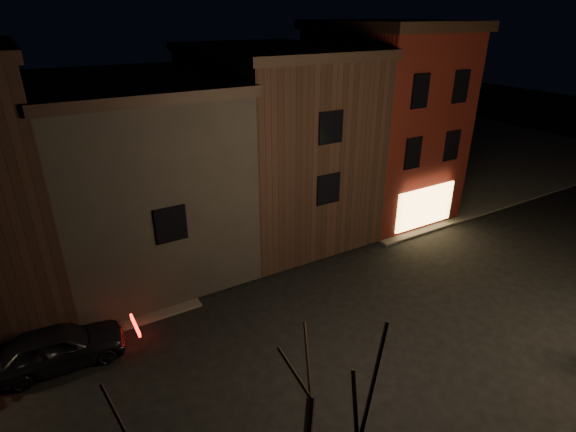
# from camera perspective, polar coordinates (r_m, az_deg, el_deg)

# --- Properties ---
(ground) EXTENTS (120.00, 120.00, 0.00)m
(ground) POSITION_cam_1_polar(r_m,az_deg,el_deg) (17.69, 11.22, -14.46)
(ground) COLOR black
(ground) RESTS_ON ground
(sidewalk_far_right) EXTENTS (30.00, 30.00, 0.12)m
(sidewalk_far_right) POSITION_cam_1_polar(r_m,az_deg,el_deg) (43.55, 13.79, 9.21)
(sidewalk_far_right) COLOR #2D2B28
(sidewalk_far_right) RESTS_ON ground
(corner_building) EXTENTS (6.50, 8.50, 10.50)m
(corner_building) POSITION_cam_1_polar(r_m,az_deg,el_deg) (26.85, 11.73, 11.95)
(corner_building) COLOR #4E120E
(corner_building) RESTS_ON ground
(row_building_a) EXTENTS (7.30, 10.30, 9.40)m
(row_building_a) POSITION_cam_1_polar(r_m,az_deg,el_deg) (24.07, -1.85, 9.63)
(row_building_a) COLOR black
(row_building_a) RESTS_ON ground
(row_building_b) EXTENTS (7.80, 10.30, 8.40)m
(row_building_b) POSITION_cam_1_polar(r_m,az_deg,el_deg) (21.79, -18.79, 5.36)
(row_building_b) COLOR black
(row_building_b) RESTS_ON ground
(parked_car_a) EXTENTS (4.32, 1.90, 1.45)m
(parked_car_a) POSITION_cam_1_polar(r_m,az_deg,el_deg) (17.52, -27.16, -14.55)
(parked_car_a) COLOR black
(parked_car_a) RESTS_ON ground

